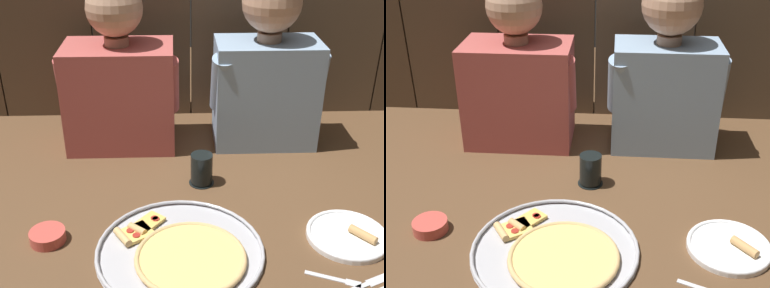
{
  "view_description": "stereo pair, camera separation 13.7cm",
  "coord_description": "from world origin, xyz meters",
  "views": [
    {
      "loc": [
        -0.06,
        -1.11,
        0.83
      ],
      "look_at": [
        -0.02,
        0.1,
        0.18
      ],
      "focal_mm": 46.0,
      "sensor_mm": 36.0,
      "label": 1
    },
    {
      "loc": [
        0.08,
        -1.11,
        0.83
      ],
      "look_at": [
        -0.02,
        0.1,
        0.18
      ],
      "focal_mm": 46.0,
      "sensor_mm": 36.0,
      "label": 2
    }
  ],
  "objects": [
    {
      "name": "table_fork",
      "position": [
        0.31,
        -0.25,
        0.0
      ],
      "size": [
        0.13,
        0.06,
        0.01
      ],
      "color": "silver",
      "rests_on": "ground"
    },
    {
      "name": "drinking_glass",
      "position": [
        0.02,
        0.18,
        0.05
      ],
      "size": [
        0.08,
        0.08,
        0.1
      ],
      "color": "black",
      "rests_on": "ground"
    },
    {
      "name": "table_knife",
      "position": [
        0.37,
        -0.28,
        0.0
      ],
      "size": [
        0.15,
        0.08,
        0.01
      ],
      "color": "silver",
      "rests_on": "ground"
    },
    {
      "name": "ground_plane",
      "position": [
        0.0,
        0.0,
        0.0
      ],
      "size": [
        3.2,
        3.2,
        0.0
      ],
      "primitive_type": "plane",
      "color": "brown"
    },
    {
      "name": "dipping_bowl",
      "position": [
        -0.4,
        -0.09,
        0.02
      ],
      "size": [
        0.09,
        0.09,
        0.03
      ],
      "color": "#CC4C42",
      "rests_on": "ground"
    },
    {
      "name": "pizza_tray",
      "position": [
        -0.05,
        -0.16,
        0.01
      ],
      "size": [
        0.43,
        0.43,
        0.03
      ],
      "color": "#B2B2B7",
      "rests_on": "ground"
    },
    {
      "name": "dinner_plate",
      "position": [
        0.39,
        -0.1,
        0.01
      ],
      "size": [
        0.21,
        0.21,
        0.03
      ],
      "color": "white",
      "rests_on": "ground"
    },
    {
      "name": "diner_right",
      "position": [
        0.25,
        0.46,
        0.28
      ],
      "size": [
        0.39,
        0.21,
        0.59
      ],
      "color": "#849EB7",
      "rests_on": "ground"
    },
    {
      "name": "diner_left",
      "position": [
        -0.25,
        0.46,
        0.26
      ],
      "size": [
        0.4,
        0.23,
        0.58
      ],
      "color": "#AD4C47",
      "rests_on": "ground"
    }
  ]
}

